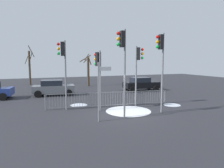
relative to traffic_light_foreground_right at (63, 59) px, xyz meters
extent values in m
plane|color=#2D2D33|center=(3.18, -2.51, -3.37)|extent=(60.00, 60.00, 0.00)
cylinder|color=slate|center=(0.14, -0.02, -1.07)|extent=(0.11, 0.11, 4.60)
cube|color=black|center=(-0.02, 0.00, 0.68)|extent=(0.26, 0.34, 0.90)
sphere|color=red|center=(-0.27, 0.03, 0.98)|extent=(0.20, 0.20, 0.20)
sphere|color=orange|center=(-0.27, 0.03, 0.68)|extent=(0.20, 0.20, 0.20)
sphere|color=green|center=(-0.27, 0.03, 0.38)|extent=(0.20, 0.20, 0.20)
cylinder|color=slate|center=(3.00, -3.09, -0.85)|extent=(0.11, 0.11, 5.04)
cube|color=black|center=(2.83, -3.09, 1.12)|extent=(0.22, 0.32, 0.90)
sphere|color=red|center=(2.58, -3.09, 1.42)|extent=(0.20, 0.20, 0.20)
sphere|color=orange|center=(2.58, -3.09, 1.12)|extent=(0.20, 0.20, 0.20)
sphere|color=green|center=(2.58, -3.09, 0.82)|extent=(0.20, 0.20, 0.20)
cylinder|color=slate|center=(5.10, -0.53, -1.20)|extent=(0.11, 0.11, 4.33)
cube|color=black|center=(5.25, -0.61, 0.41)|extent=(0.35, 0.39, 0.90)
sphere|color=red|center=(5.47, -0.73, 0.71)|extent=(0.20, 0.20, 0.20)
sphere|color=orange|center=(5.47, -0.73, 0.41)|extent=(0.20, 0.20, 0.20)
sphere|color=green|center=(5.47, -0.73, 0.11)|extent=(0.20, 0.20, 0.20)
cylinder|color=slate|center=(5.69, -2.92, -0.88)|extent=(0.11, 0.11, 4.98)
cube|color=black|center=(5.52, -2.91, 1.06)|extent=(0.24, 0.33, 0.90)
sphere|color=red|center=(5.27, -2.89, 1.36)|extent=(0.20, 0.20, 0.20)
sphere|color=orange|center=(5.27, -2.89, 1.06)|extent=(0.20, 0.20, 0.20)
sphere|color=green|center=(5.27, -2.89, 0.76)|extent=(0.20, 0.20, 0.20)
cylinder|color=slate|center=(2.18, -1.07, -1.40)|extent=(0.11, 0.11, 3.94)
cube|color=black|center=(2.11, -0.92, 0.02)|extent=(0.38, 0.34, 0.90)
sphere|color=red|center=(2.00, -0.70, 0.32)|extent=(0.20, 0.20, 0.20)
sphere|color=orange|center=(2.00, -0.70, 0.02)|extent=(0.20, 0.20, 0.20)
sphere|color=green|center=(2.00, -0.70, -0.28)|extent=(0.20, 0.20, 0.20)
cylinder|color=slate|center=(1.35, -3.33, -1.76)|extent=(0.09, 0.09, 3.21)
cube|color=white|center=(1.75, -3.29, -0.51)|extent=(0.70, 0.09, 0.22)
cube|color=slate|center=(3.14, -0.22, -2.32)|extent=(8.64, 1.25, 0.04)
cube|color=slate|center=(3.14, -0.22, -3.25)|extent=(8.64, 1.25, 0.04)
cylinder|color=slate|center=(-1.09, 0.38, -2.84)|extent=(0.02, 0.02, 1.05)
cylinder|color=slate|center=(-0.91, 0.35, -2.84)|extent=(0.02, 0.02, 1.05)
cylinder|color=slate|center=(-0.73, 0.33, -2.84)|extent=(0.02, 0.02, 1.05)
cylinder|color=slate|center=(-0.55, 0.30, -2.84)|extent=(0.02, 0.02, 1.05)
cylinder|color=slate|center=(-0.37, 0.28, -2.84)|extent=(0.02, 0.02, 1.05)
cylinder|color=slate|center=(-0.19, 0.25, -2.84)|extent=(0.02, 0.02, 1.05)
cylinder|color=slate|center=(-0.01, 0.22, -2.84)|extent=(0.02, 0.02, 1.05)
cylinder|color=slate|center=(0.17, 0.20, -2.84)|extent=(0.02, 0.02, 1.05)
cylinder|color=slate|center=(0.35, 0.17, -2.84)|extent=(0.02, 0.02, 1.05)
cylinder|color=slate|center=(0.53, 0.15, -2.84)|extent=(0.02, 0.02, 1.05)
cylinder|color=slate|center=(0.71, 0.12, -2.84)|extent=(0.02, 0.02, 1.05)
cylinder|color=slate|center=(0.89, 0.10, -2.84)|extent=(0.02, 0.02, 1.05)
cylinder|color=slate|center=(1.07, 0.07, -2.84)|extent=(0.02, 0.02, 1.05)
cylinder|color=slate|center=(1.25, 0.05, -2.84)|extent=(0.02, 0.02, 1.05)
cylinder|color=slate|center=(1.43, 0.02, -2.84)|extent=(0.02, 0.02, 1.05)
cylinder|color=slate|center=(1.61, 0.00, -2.84)|extent=(0.02, 0.02, 1.05)
cylinder|color=slate|center=(1.79, -0.03, -2.84)|extent=(0.02, 0.02, 1.05)
cylinder|color=slate|center=(1.97, -0.05, -2.84)|extent=(0.02, 0.02, 1.05)
cylinder|color=slate|center=(2.15, -0.08, -2.84)|extent=(0.02, 0.02, 1.05)
cylinder|color=slate|center=(2.33, -0.10, -2.84)|extent=(0.02, 0.02, 1.05)
cylinder|color=slate|center=(2.51, -0.13, -2.84)|extent=(0.02, 0.02, 1.05)
cylinder|color=slate|center=(2.69, -0.15, -2.84)|extent=(0.02, 0.02, 1.05)
cylinder|color=slate|center=(2.87, -0.18, -2.84)|extent=(0.02, 0.02, 1.05)
cylinder|color=slate|center=(3.05, -0.20, -2.84)|extent=(0.02, 0.02, 1.05)
cylinder|color=slate|center=(3.23, -0.23, -2.84)|extent=(0.02, 0.02, 1.05)
cylinder|color=slate|center=(3.41, -0.25, -2.84)|extent=(0.02, 0.02, 1.05)
cylinder|color=slate|center=(3.59, -0.28, -2.84)|extent=(0.02, 0.02, 1.05)
cylinder|color=slate|center=(3.77, -0.31, -2.84)|extent=(0.02, 0.02, 1.05)
cylinder|color=slate|center=(3.95, -0.33, -2.84)|extent=(0.02, 0.02, 1.05)
cylinder|color=slate|center=(4.13, -0.36, -2.84)|extent=(0.02, 0.02, 1.05)
cylinder|color=slate|center=(4.31, -0.38, -2.84)|extent=(0.02, 0.02, 1.05)
cylinder|color=slate|center=(4.49, -0.41, -2.84)|extent=(0.02, 0.02, 1.05)
cylinder|color=slate|center=(4.67, -0.43, -2.84)|extent=(0.02, 0.02, 1.05)
cylinder|color=slate|center=(4.85, -0.46, -2.84)|extent=(0.02, 0.02, 1.05)
cylinder|color=slate|center=(5.02, -0.48, -2.84)|extent=(0.02, 0.02, 1.05)
cylinder|color=slate|center=(5.20, -0.51, -2.84)|extent=(0.02, 0.02, 1.05)
cylinder|color=slate|center=(5.38, -0.53, -2.84)|extent=(0.02, 0.02, 1.05)
cylinder|color=slate|center=(5.56, -0.56, -2.84)|extent=(0.02, 0.02, 1.05)
cylinder|color=slate|center=(5.74, -0.58, -2.84)|extent=(0.02, 0.02, 1.05)
cylinder|color=slate|center=(5.92, -0.61, -2.84)|extent=(0.02, 0.02, 1.05)
cylinder|color=slate|center=(6.10, -0.63, -2.84)|extent=(0.02, 0.02, 1.05)
cylinder|color=slate|center=(6.28, -0.66, -2.84)|extent=(0.02, 0.02, 1.05)
cylinder|color=slate|center=(6.46, -0.68, -2.84)|extent=(0.02, 0.02, 1.05)
cylinder|color=slate|center=(6.64, -0.71, -2.84)|extent=(0.02, 0.02, 1.05)
cylinder|color=slate|center=(6.82, -0.73, -2.84)|extent=(0.02, 0.02, 1.05)
cylinder|color=slate|center=(7.00, -0.76, -2.84)|extent=(0.02, 0.02, 1.05)
cylinder|color=slate|center=(7.18, -0.78, -2.84)|extent=(0.02, 0.02, 1.05)
cylinder|color=slate|center=(7.36, -0.81, -2.84)|extent=(0.02, 0.02, 1.05)
cylinder|color=slate|center=(-1.18, 0.39, -2.84)|extent=(0.06, 0.06, 1.05)
cylinder|color=slate|center=(7.45, -0.82, -2.84)|extent=(0.06, 0.06, 1.05)
cube|color=black|center=(9.23, 5.93, -2.72)|extent=(3.91, 1.96, 0.65)
cube|color=#1E232D|center=(9.08, 5.94, -2.17)|extent=(2.00, 1.63, 0.55)
cylinder|color=black|center=(10.64, 6.68, -3.05)|extent=(0.65, 0.26, 0.64)
cylinder|color=black|center=(10.52, 4.99, -3.05)|extent=(0.65, 0.26, 0.64)
cylinder|color=black|center=(7.95, 6.87, -3.05)|extent=(0.65, 0.26, 0.64)
cylinder|color=black|center=(7.82, 5.18, -3.05)|extent=(0.65, 0.26, 0.64)
cube|color=slate|center=(-0.03, 6.25, -2.72)|extent=(3.97, 2.13, 0.65)
cube|color=#1E232D|center=(-0.18, 6.27, -2.17)|extent=(2.06, 1.71, 0.55)
cylinder|color=black|center=(1.41, 6.94, -3.05)|extent=(0.66, 0.29, 0.64)
cylinder|color=black|center=(1.21, 5.25, -3.05)|extent=(0.66, 0.29, 0.64)
cylinder|color=black|center=(-1.28, 7.25, -3.05)|extent=(0.66, 0.29, 0.64)
cylinder|color=black|center=(-1.47, 5.57, -3.05)|extent=(0.66, 0.29, 0.64)
cylinder|color=black|center=(-3.95, 6.83, -3.05)|extent=(0.67, 0.32, 0.64)
cylinder|color=black|center=(-4.23, 5.16, -3.05)|extent=(0.67, 0.32, 0.64)
cylinder|color=#473828|center=(-2.11, 16.18, -1.08)|extent=(0.26, 0.26, 4.58)
cylinder|color=#473828|center=(-1.86, 16.35, 0.52)|extent=(0.46, 0.61, 1.12)
cylinder|color=#473828|center=(-2.41, 16.40, 0.09)|extent=(0.56, 0.73, 1.19)
cylinder|color=#473828|center=(-1.81, 15.84, 1.13)|extent=(0.81, 0.71, 1.53)
cylinder|color=#473828|center=(4.93, 12.12, -1.52)|extent=(0.31, 0.31, 3.69)
cylinder|color=#473828|center=(4.84, 12.42, 0.36)|extent=(0.71, 0.31, 0.87)
cylinder|color=#473828|center=(4.83, 12.52, 0.03)|extent=(0.91, 0.31, 0.84)
cylinder|color=#473828|center=(4.76, 12.89, 0.19)|extent=(1.62, 0.46, 0.97)
cylinder|color=#473828|center=(5.11, 11.92, -0.16)|extent=(0.53, 0.52, 0.93)
cylinder|color=white|center=(3.86, -1.85, -3.36)|extent=(2.95, 2.95, 0.01)
cylinder|color=silver|center=(7.69, -1.40, -3.36)|extent=(1.25, 1.25, 0.01)
cylinder|color=silver|center=(1.23, 1.11, -3.36)|extent=(1.23, 1.23, 0.01)
camera|label=1|loc=(-1.99, -13.74, -0.06)|focal=33.05mm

